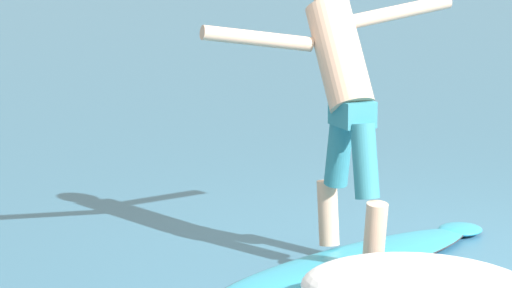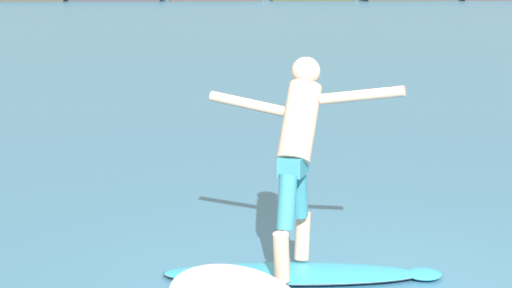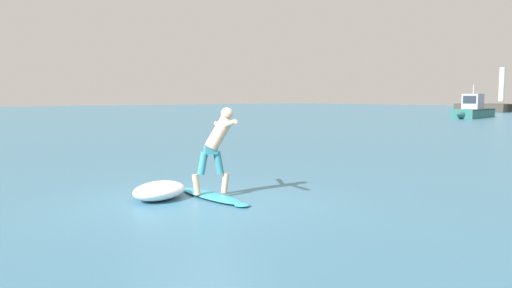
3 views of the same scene
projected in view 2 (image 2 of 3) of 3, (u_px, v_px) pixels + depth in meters
name	position (u px, v px, depth m)	size (l,w,h in m)	color
surfboard	(297.00, 274.00, 7.25)	(2.39, 0.67, 0.21)	#2E9DBF
surfer	(298.00, 144.00, 7.16)	(1.62, 1.04, 1.78)	#D6A98B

